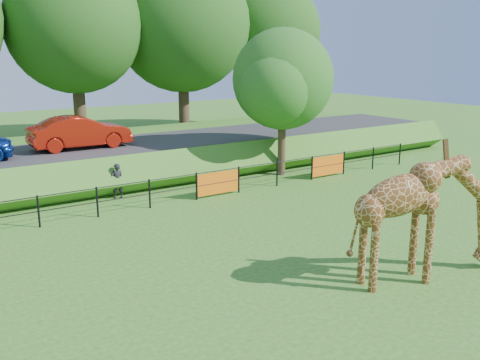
{
  "coord_description": "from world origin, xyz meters",
  "views": [
    {
      "loc": [
        -7.95,
        -9.77,
        5.74
      ],
      "look_at": [
        0.66,
        2.97,
        2.0
      ],
      "focal_mm": 40.0,
      "sensor_mm": 36.0,
      "label": 1
    }
  ],
  "objects": [
    {
      "name": "visitor",
      "position": [
        -0.48,
        9.99,
        0.7
      ],
      "size": [
        0.54,
        0.38,
        1.41
      ],
      "primitive_type": "imported",
      "rotation": [
        0.0,
        0.0,
        3.06
      ],
      "color": "black",
      "rests_on": "ground"
    },
    {
      "name": "tree_east",
      "position": [
        7.6,
        9.63,
        4.28
      ],
      "size": [
        5.4,
        4.71,
        6.76
      ],
      "color": "#322616",
      "rests_on": "ground"
    },
    {
      "name": "bg_tree_line",
      "position": [
        1.89,
        22.0,
        7.19
      ],
      "size": [
        37.3,
        8.8,
        11.82
      ],
      "color": "#322616",
      "rests_on": "ground"
    },
    {
      "name": "giraffe",
      "position": [
        3.19,
        -1.76,
        1.61
      ],
      "size": [
        4.56,
        1.91,
        3.21
      ],
      "primitive_type": null,
      "rotation": [
        0.0,
        0.0,
        -0.25
      ],
      "color": "#5B3312",
      "rests_on": "ground"
    },
    {
      "name": "ground",
      "position": [
        0.0,
        0.0,
        0.0
      ],
      "size": [
        90.0,
        90.0,
        0.0
      ],
      "primitive_type": "plane",
      "color": "#276519",
      "rests_on": "ground"
    },
    {
      "name": "perimeter_fence",
      "position": [
        0.0,
        8.0,
        0.55
      ],
      "size": [
        28.07,
        0.1,
        1.1
      ],
      "primitive_type": null,
      "color": "black",
      "rests_on": "ground"
    },
    {
      "name": "car_red",
      "position": [
        -0.55,
        14.04,
        2.15
      ],
      "size": [
        4.46,
        1.58,
        1.46
      ],
      "primitive_type": "imported",
      "rotation": [
        0.0,
        0.0,
        1.56
      ],
      "color": "#A2180B",
      "rests_on": "road"
    },
    {
      "name": "road",
      "position": [
        0.0,
        14.0,
        1.36
      ],
      "size": [
        40.0,
        5.0,
        0.12
      ],
      "primitive_type": "cube",
      "color": "#2C2C2F",
      "rests_on": "embankment"
    },
    {
      "name": "embankment",
      "position": [
        0.0,
        15.5,
        0.65
      ],
      "size": [
        40.0,
        9.0,
        1.3
      ],
      "primitive_type": "cube",
      "color": "#276519",
      "rests_on": "ground"
    }
  ]
}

